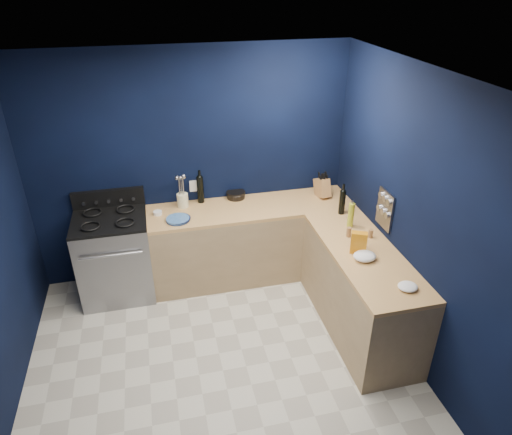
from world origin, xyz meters
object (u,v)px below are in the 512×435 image
object	(u,v)px
plate_stack	(178,219)
utensil_crock	(183,200)
gas_range	(116,258)
crouton_bag	(359,243)
knife_block	(322,188)

from	to	relation	value
plate_stack	utensil_crock	xyz separation A→B (m)	(0.09, 0.31, 0.06)
gas_range	crouton_bag	size ratio (longest dim) A/B	4.28
gas_range	crouton_bag	xyz separation A→B (m)	(2.29, -1.12, 0.55)
gas_range	knife_block	distance (m)	2.45
gas_range	knife_block	xyz separation A→B (m)	(2.39, 0.09, 0.55)
gas_range	utensil_crock	bearing A→B (deg)	13.67
plate_stack	utensil_crock	bearing A→B (deg)	74.69
knife_block	crouton_bag	world-z (taller)	knife_block
crouton_bag	knife_block	bearing A→B (deg)	110.16
utensil_crock	crouton_bag	distance (m)	2.00
utensil_crock	crouton_bag	size ratio (longest dim) A/B	0.72
utensil_crock	crouton_bag	bearing A→B (deg)	-41.21
plate_stack	knife_block	xyz separation A→B (m)	(1.68, 0.21, 0.09)
knife_block	plate_stack	bearing A→B (deg)	177.35
gas_range	plate_stack	xyz separation A→B (m)	(0.70, -0.12, 0.46)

